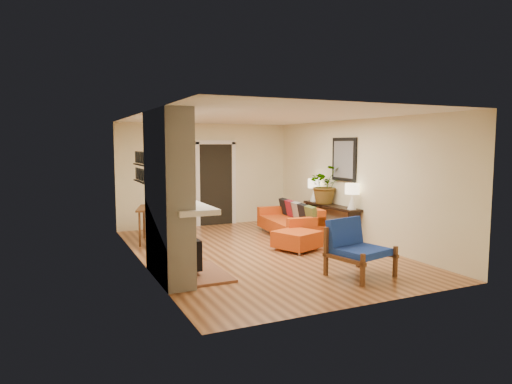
# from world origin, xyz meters

# --- Properties ---
(room_shell) EXTENTS (6.50, 6.50, 6.50)m
(room_shell) POSITION_xyz_m (0.60, 2.63, 1.24)
(room_shell) COLOR #B57545
(room_shell) RESTS_ON ground
(fireplace) EXTENTS (1.09, 1.68, 2.60)m
(fireplace) POSITION_xyz_m (-2.00, -1.00, 1.24)
(fireplace) COLOR white
(fireplace) RESTS_ON ground
(sofa) EXTENTS (1.03, 2.04, 0.77)m
(sofa) POSITION_xyz_m (1.33, 1.11, 0.34)
(sofa) COLOR silver
(sofa) RESTS_ON ground
(ottoman) EXTENTS (0.97, 0.97, 0.38)m
(ottoman) POSITION_xyz_m (0.72, -0.17, 0.22)
(ottoman) COLOR silver
(ottoman) RESTS_ON ground
(blue_chair) EXTENTS (1.02, 1.01, 0.89)m
(blue_chair) POSITION_xyz_m (0.71, -2.03, 0.48)
(blue_chair) COLOR brown
(blue_chair) RESTS_ON ground
(dining_table) EXTENTS (1.06, 1.74, 0.92)m
(dining_table) POSITION_xyz_m (-1.58, 1.75, 0.60)
(dining_table) COLOR brown
(dining_table) RESTS_ON ground
(console_table) EXTENTS (0.34, 1.85, 0.72)m
(console_table) POSITION_xyz_m (2.07, 0.65, 0.58)
(console_table) COLOR black
(console_table) RESTS_ON ground
(lamp_near) EXTENTS (0.30, 0.30, 0.54)m
(lamp_near) POSITION_xyz_m (2.07, -0.11, 1.06)
(lamp_near) COLOR white
(lamp_near) RESTS_ON console_table
(lamp_far) EXTENTS (0.30, 0.30, 0.54)m
(lamp_far) POSITION_xyz_m (2.07, 1.37, 1.06)
(lamp_far) COLOR white
(lamp_far) RESTS_ON console_table
(houseplant) EXTENTS (0.90, 0.81, 0.88)m
(houseplant) POSITION_xyz_m (2.06, 0.88, 1.17)
(houseplant) COLOR #1E5919
(houseplant) RESTS_ON console_table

